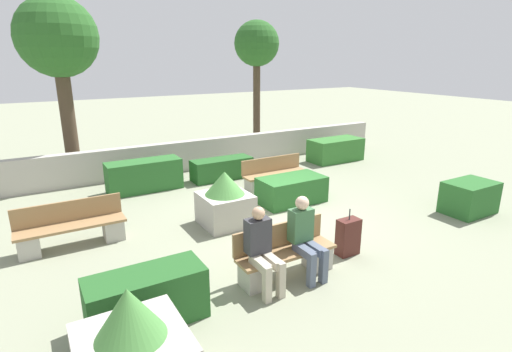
{
  "coord_description": "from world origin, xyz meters",
  "views": [
    {
      "loc": [
        -4.71,
        -6.85,
        3.43
      ],
      "look_at": [
        -0.41,
        0.5,
        0.9
      ],
      "focal_mm": 28.0,
      "sensor_mm": 36.0,
      "label": 1
    }
  ],
  "objects_px": {
    "suitcase": "(348,237)",
    "bench_right_side": "(72,230)",
    "bench_front": "(286,258)",
    "bench_left_side": "(275,177)",
    "person_seated_man": "(305,234)",
    "tree_leftmost": "(58,41)",
    "tree_center_left": "(257,47)",
    "planter_corner_left": "(225,200)",
    "person_seated_woman": "(262,246)"
  },
  "relations": [
    {
      "from": "suitcase",
      "to": "bench_right_side",
      "type": "bearing_deg",
      "value": 146.02
    },
    {
      "from": "bench_front",
      "to": "bench_left_side",
      "type": "xyz_separation_m",
      "value": [
        2.33,
        3.89,
        0.01
      ]
    },
    {
      "from": "bench_front",
      "to": "person_seated_man",
      "type": "distance_m",
      "value": 0.52
    },
    {
      "from": "bench_front",
      "to": "bench_left_side",
      "type": "height_order",
      "value": "same"
    },
    {
      "from": "bench_right_side",
      "to": "tree_leftmost",
      "type": "xyz_separation_m",
      "value": [
        0.64,
        5.04,
        3.54
      ]
    },
    {
      "from": "bench_front",
      "to": "tree_leftmost",
      "type": "bearing_deg",
      "value": 105.59
    },
    {
      "from": "bench_front",
      "to": "suitcase",
      "type": "distance_m",
      "value": 1.39
    },
    {
      "from": "tree_leftmost",
      "to": "tree_center_left",
      "type": "xyz_separation_m",
      "value": [
        6.61,
        0.44,
        -0.06
      ]
    },
    {
      "from": "bench_front",
      "to": "tree_center_left",
      "type": "relative_size",
      "value": 0.36
    },
    {
      "from": "tree_center_left",
      "to": "planter_corner_left",
      "type": "bearing_deg",
      "value": -125.67
    },
    {
      "from": "bench_right_side",
      "to": "suitcase",
      "type": "bearing_deg",
      "value": -22.75
    },
    {
      "from": "bench_left_side",
      "to": "bench_right_side",
      "type": "distance_m",
      "value": 5.28
    },
    {
      "from": "suitcase",
      "to": "tree_leftmost",
      "type": "relative_size",
      "value": 0.17
    },
    {
      "from": "bench_front",
      "to": "person_seated_man",
      "type": "height_order",
      "value": "person_seated_man"
    },
    {
      "from": "suitcase",
      "to": "tree_center_left",
      "type": "relative_size",
      "value": 0.18
    },
    {
      "from": "tree_leftmost",
      "to": "person_seated_man",
      "type": "bearing_deg",
      "value": -72.87
    },
    {
      "from": "bench_right_side",
      "to": "suitcase",
      "type": "distance_m",
      "value": 5.13
    },
    {
      "from": "tree_center_left",
      "to": "person_seated_woman",
      "type": "bearing_deg",
      "value": -120.01
    },
    {
      "from": "bench_right_side",
      "to": "planter_corner_left",
      "type": "bearing_deg",
      "value": 1.28
    },
    {
      "from": "bench_left_side",
      "to": "person_seated_man",
      "type": "distance_m",
      "value": 4.54
    },
    {
      "from": "planter_corner_left",
      "to": "person_seated_woman",
      "type": "bearing_deg",
      "value": -103.78
    },
    {
      "from": "person_seated_man",
      "to": "tree_leftmost",
      "type": "height_order",
      "value": "tree_leftmost"
    },
    {
      "from": "person_seated_woman",
      "to": "tree_leftmost",
      "type": "height_order",
      "value": "tree_leftmost"
    },
    {
      "from": "bench_right_side",
      "to": "person_seated_man",
      "type": "relative_size",
      "value": 1.45
    },
    {
      "from": "bench_left_side",
      "to": "bench_right_side",
      "type": "relative_size",
      "value": 0.96
    },
    {
      "from": "tree_leftmost",
      "to": "tree_center_left",
      "type": "relative_size",
      "value": 1.07
    },
    {
      "from": "bench_front",
      "to": "bench_right_side",
      "type": "height_order",
      "value": "same"
    },
    {
      "from": "person_seated_woman",
      "to": "planter_corner_left",
      "type": "distance_m",
      "value": 2.61
    },
    {
      "from": "person_seated_woman",
      "to": "tree_leftmost",
      "type": "relative_size",
      "value": 0.26
    },
    {
      "from": "bench_right_side",
      "to": "planter_corner_left",
      "type": "height_order",
      "value": "planter_corner_left"
    },
    {
      "from": "bench_left_side",
      "to": "suitcase",
      "type": "xyz_separation_m",
      "value": [
        -0.94,
        -3.85,
        0.01
      ]
    },
    {
      "from": "bench_left_side",
      "to": "tree_center_left",
      "type": "relative_size",
      "value": 0.39
    },
    {
      "from": "bench_left_side",
      "to": "person_seated_woman",
      "type": "distance_m",
      "value": 4.96
    },
    {
      "from": "suitcase",
      "to": "tree_center_left",
      "type": "distance_m",
      "value": 9.53
    },
    {
      "from": "bench_right_side",
      "to": "person_seated_woman",
      "type": "height_order",
      "value": "person_seated_woman"
    },
    {
      "from": "bench_right_side",
      "to": "tree_center_left",
      "type": "distance_m",
      "value": 9.74
    },
    {
      "from": "bench_left_side",
      "to": "bench_right_side",
      "type": "height_order",
      "value": "same"
    },
    {
      "from": "bench_left_side",
      "to": "planter_corner_left",
      "type": "xyz_separation_m",
      "value": [
        -2.24,
        -1.5,
        0.21
      ]
    },
    {
      "from": "bench_front",
      "to": "tree_center_left",
      "type": "xyz_separation_m",
      "value": [
        4.39,
        8.39,
        3.49
      ]
    },
    {
      "from": "bench_front",
      "to": "bench_right_side",
      "type": "xyz_separation_m",
      "value": [
        -2.86,
        2.91,
        0.01
      ]
    },
    {
      "from": "bench_right_side",
      "to": "planter_corner_left",
      "type": "distance_m",
      "value": 3.0
    },
    {
      "from": "bench_front",
      "to": "bench_right_side",
      "type": "distance_m",
      "value": 4.08
    },
    {
      "from": "bench_front",
      "to": "person_seated_woman",
      "type": "bearing_deg",
      "value": -165.43
    },
    {
      "from": "planter_corner_left",
      "to": "suitcase",
      "type": "xyz_separation_m",
      "value": [
        1.3,
        -2.35,
        -0.2
      ]
    },
    {
      "from": "bench_front",
      "to": "suitcase",
      "type": "height_order",
      "value": "suitcase"
    },
    {
      "from": "bench_left_side",
      "to": "suitcase",
      "type": "relative_size",
      "value": 2.11
    },
    {
      "from": "person_seated_man",
      "to": "planter_corner_left",
      "type": "xyz_separation_m",
      "value": [
        -0.19,
        2.53,
        -0.2
      ]
    },
    {
      "from": "bench_front",
      "to": "person_seated_man",
      "type": "bearing_deg",
      "value": -26.28
    },
    {
      "from": "planter_corner_left",
      "to": "tree_leftmost",
      "type": "distance_m",
      "value": 6.88
    },
    {
      "from": "bench_front",
      "to": "planter_corner_left",
      "type": "xyz_separation_m",
      "value": [
        0.09,
        2.39,
        0.22
      ]
    }
  ]
}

